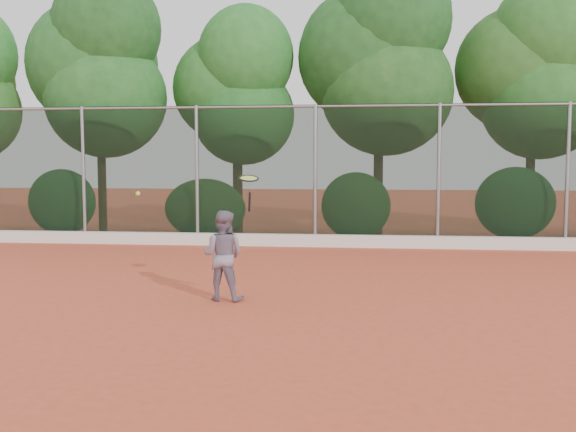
# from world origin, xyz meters

# --- Properties ---
(ground) EXTENTS (80.00, 80.00, 0.00)m
(ground) POSITION_xyz_m (0.00, 0.00, 0.00)
(ground) COLOR #CB4D2F
(ground) RESTS_ON ground
(concrete_curb) EXTENTS (24.00, 0.20, 0.30)m
(concrete_curb) POSITION_xyz_m (0.00, 6.82, 0.15)
(concrete_curb) COLOR silver
(concrete_curb) RESTS_ON ground
(tennis_player) EXTENTS (0.72, 0.59, 1.36)m
(tennis_player) POSITION_xyz_m (-0.94, 0.54, 0.68)
(tennis_player) COLOR gray
(tennis_player) RESTS_ON ground
(chainlink_fence) EXTENTS (24.09, 0.09, 3.50)m
(chainlink_fence) POSITION_xyz_m (-0.00, 7.00, 1.86)
(chainlink_fence) COLOR black
(chainlink_fence) RESTS_ON ground
(foliage_backdrop) EXTENTS (23.70, 3.63, 7.55)m
(foliage_backdrop) POSITION_xyz_m (-0.55, 8.98, 4.40)
(foliage_backdrop) COLOR #3E2718
(foliage_backdrop) RESTS_ON ground
(tennis_racket) EXTENTS (0.37, 0.37, 0.55)m
(tennis_racket) POSITION_xyz_m (-0.53, 0.52, 1.81)
(tennis_racket) COLOR black
(tennis_racket) RESTS_ON ground
(tennis_ball_in_flight) EXTENTS (0.07, 0.07, 0.07)m
(tennis_ball_in_flight) POSITION_xyz_m (-2.07, 0.04, 1.64)
(tennis_ball_in_flight) COLOR #C3EE36
(tennis_ball_in_flight) RESTS_ON ground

